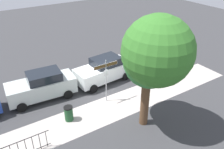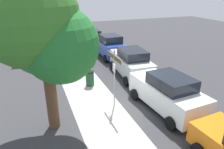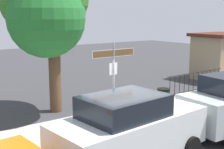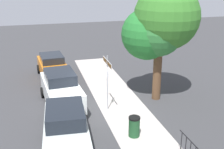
{
  "view_description": "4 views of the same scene",
  "coord_description": "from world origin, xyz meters",
  "px_view_note": "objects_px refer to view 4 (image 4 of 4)",
  "views": [
    {
      "loc": [
        7.0,
        11.97,
        9.61
      ],
      "look_at": [
        -0.6,
        0.19,
        1.79
      ],
      "focal_mm": 37.94,
      "sensor_mm": 36.0,
      "label": 1
    },
    {
      "loc": [
        -9.26,
        4.06,
        5.91
      ],
      "look_at": [
        -0.42,
        0.69,
        2.04
      ],
      "focal_mm": 34.2,
      "sensor_mm": 36.0,
      "label": 2
    },
    {
      "loc": [
        -6.47,
        -8.23,
        4.01
      ],
      "look_at": [
        -0.27,
        0.14,
        2.06
      ],
      "focal_mm": 50.75,
      "sensor_mm": 36.0,
      "label": 3
    },
    {
      "loc": [
        14.07,
        -3.18,
        7.2
      ],
      "look_at": [
        -0.63,
        0.83,
        1.81
      ],
      "focal_mm": 46.15,
      "sensor_mm": 36.0,
      "label": 4
    }
  ],
  "objects_px": {
    "shade_tree": "(159,25)",
    "car_silver": "(66,132)",
    "street_sign": "(107,72)",
    "trash_bin": "(134,126)",
    "car_orange": "(53,66)",
    "car_white": "(61,89)"
  },
  "relations": [
    {
      "from": "car_orange",
      "to": "trash_bin",
      "type": "bearing_deg",
      "value": 13.9
    },
    {
      "from": "shade_tree",
      "to": "car_white",
      "type": "relative_size",
      "value": 1.46
    },
    {
      "from": "car_orange",
      "to": "car_white",
      "type": "distance_m",
      "value": 4.8
    },
    {
      "from": "car_silver",
      "to": "trash_bin",
      "type": "xyz_separation_m",
      "value": [
        -0.54,
        3.18,
        -0.51
      ]
    },
    {
      "from": "street_sign",
      "to": "car_orange",
      "type": "height_order",
      "value": "street_sign"
    },
    {
      "from": "street_sign",
      "to": "trash_bin",
      "type": "height_order",
      "value": "street_sign"
    },
    {
      "from": "shade_tree",
      "to": "car_silver",
      "type": "relative_size",
      "value": 1.43
    },
    {
      "from": "shade_tree",
      "to": "car_orange",
      "type": "bearing_deg",
      "value": -131.41
    },
    {
      "from": "street_sign",
      "to": "car_white",
      "type": "xyz_separation_m",
      "value": [
        -1.25,
        -2.39,
        -1.21
      ]
    },
    {
      "from": "shade_tree",
      "to": "trash_bin",
      "type": "distance_m",
      "value": 6.22
    },
    {
      "from": "car_white",
      "to": "car_silver",
      "type": "relative_size",
      "value": 0.98
    },
    {
      "from": "street_sign",
      "to": "car_orange",
      "type": "xyz_separation_m",
      "value": [
        -6.04,
        -2.52,
        -1.34
      ]
    },
    {
      "from": "car_white",
      "to": "car_silver",
      "type": "bearing_deg",
      "value": -7.75
    },
    {
      "from": "shade_tree",
      "to": "car_orange",
      "type": "relative_size",
      "value": 1.54
    },
    {
      "from": "street_sign",
      "to": "car_silver",
      "type": "bearing_deg",
      "value": -36.98
    },
    {
      "from": "car_white",
      "to": "street_sign",
      "type": "bearing_deg",
      "value": 58.14
    },
    {
      "from": "street_sign",
      "to": "car_silver",
      "type": "height_order",
      "value": "street_sign"
    },
    {
      "from": "car_white",
      "to": "car_silver",
      "type": "xyz_separation_m",
      "value": [
        4.8,
        -0.28,
        0.02
      ]
    },
    {
      "from": "car_orange",
      "to": "car_silver",
      "type": "distance_m",
      "value": 9.6
    },
    {
      "from": "street_sign",
      "to": "car_silver",
      "type": "distance_m",
      "value": 4.61
    },
    {
      "from": "shade_tree",
      "to": "car_silver",
      "type": "distance_m",
      "value": 8.2
    },
    {
      "from": "street_sign",
      "to": "car_orange",
      "type": "distance_m",
      "value": 6.69
    }
  ]
}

